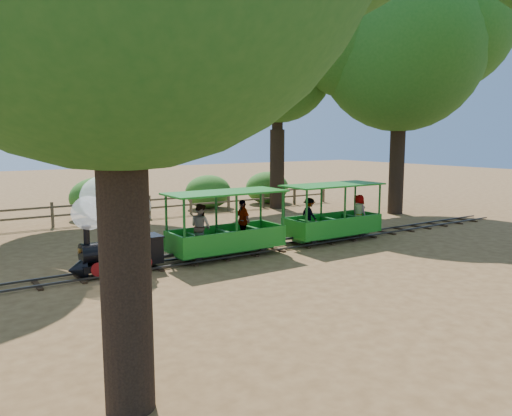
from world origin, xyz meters
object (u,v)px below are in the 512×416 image
carriage_rear (332,218)px  fence (171,203)px  locomotive (113,213)px  carriage_front (224,230)px

carriage_rear → fence: 8.32m
locomotive → carriage_front: locomotive is taller
carriage_front → carriage_rear: bearing=0.7°
carriage_rear → fence: bearing=106.8°
carriage_front → carriage_rear: same height
locomotive → fence: size_ratio=0.15×
locomotive → carriage_front: 3.31m
carriage_rear → fence: (-2.40, 7.96, -0.20)m
locomotive → carriage_front: bearing=-1.6°
locomotive → carriage_front: size_ratio=0.78×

